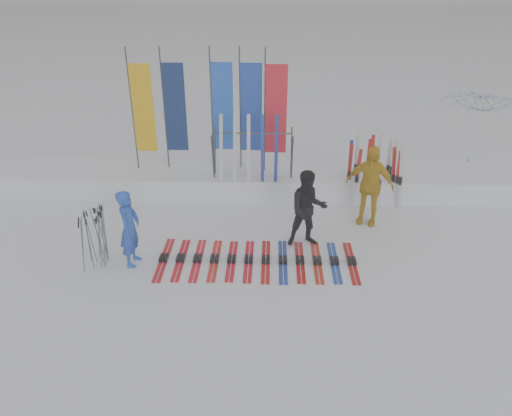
{
  "coord_description": "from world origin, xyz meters",
  "views": [
    {
      "loc": [
        0.49,
        -7.82,
        5.83
      ],
      "look_at": [
        0.2,
        1.6,
        1.0
      ],
      "focal_mm": 35.0,
      "sensor_mm": 36.0,
      "label": 1
    }
  ],
  "objects_px": {
    "person_blue": "(130,228)",
    "ski_rack": "(253,148)",
    "person_black": "(308,209)",
    "tent_canopy": "(476,133)",
    "person_yellow": "(369,185)",
    "ski_row": "(256,260)"
  },
  "relations": [
    {
      "from": "person_blue",
      "to": "ski_rack",
      "type": "bearing_deg",
      "value": -31.83
    },
    {
      "from": "person_black",
      "to": "person_blue",
      "type": "bearing_deg",
      "value": -174.36
    },
    {
      "from": "tent_canopy",
      "to": "ski_rack",
      "type": "relative_size",
      "value": 1.31
    },
    {
      "from": "person_black",
      "to": "person_yellow",
      "type": "distance_m",
      "value": 1.85
    },
    {
      "from": "ski_row",
      "to": "person_yellow",
      "type": "bearing_deg",
      "value": 35.2
    },
    {
      "from": "ski_row",
      "to": "person_blue",
      "type": "bearing_deg",
      "value": -177.19
    },
    {
      "from": "person_blue",
      "to": "ski_row",
      "type": "xyz_separation_m",
      "value": [
        2.58,
        0.13,
        -0.8
      ]
    },
    {
      "from": "person_blue",
      "to": "tent_canopy",
      "type": "relative_size",
      "value": 0.62
    },
    {
      "from": "person_blue",
      "to": "tent_canopy",
      "type": "distance_m",
      "value": 10.17
    },
    {
      "from": "person_blue",
      "to": "person_yellow",
      "type": "height_order",
      "value": "person_yellow"
    },
    {
      "from": "ski_row",
      "to": "ski_rack",
      "type": "bearing_deg",
      "value": 93.5
    },
    {
      "from": "person_yellow",
      "to": "ski_row",
      "type": "height_order",
      "value": "person_yellow"
    },
    {
      "from": "tent_canopy",
      "to": "ski_rack",
      "type": "distance_m",
      "value": 6.64
    },
    {
      "from": "tent_canopy",
      "to": "ski_row",
      "type": "bearing_deg",
      "value": -140.69
    },
    {
      "from": "person_blue",
      "to": "ski_row",
      "type": "relative_size",
      "value": 0.4
    },
    {
      "from": "person_black",
      "to": "ski_rack",
      "type": "relative_size",
      "value": 0.86
    },
    {
      "from": "person_yellow",
      "to": "ski_row",
      "type": "relative_size",
      "value": 0.47
    },
    {
      "from": "tent_canopy",
      "to": "ski_rack",
      "type": "bearing_deg",
      "value": -163.23
    },
    {
      "from": "person_black",
      "to": "ski_row",
      "type": "height_order",
      "value": "person_black"
    },
    {
      "from": "person_blue",
      "to": "ski_rack",
      "type": "distance_m",
      "value": 4.08
    },
    {
      "from": "tent_canopy",
      "to": "ski_row",
      "type": "height_order",
      "value": "tent_canopy"
    },
    {
      "from": "person_blue",
      "to": "ski_row",
      "type": "bearing_deg",
      "value": -82.73
    }
  ]
}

